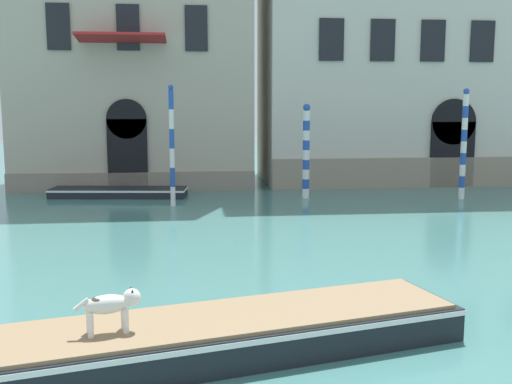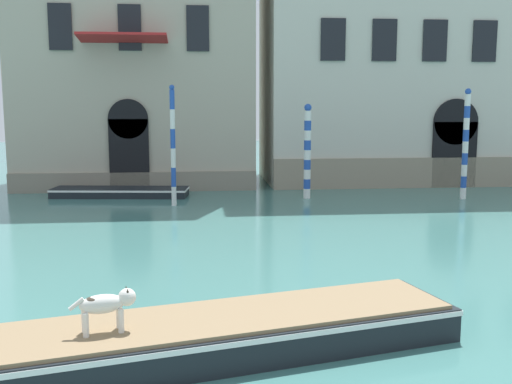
% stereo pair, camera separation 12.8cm
% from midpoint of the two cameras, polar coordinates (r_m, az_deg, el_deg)
% --- Properties ---
extents(palazzo_left, '(10.57, 7.40, 16.62)m').
position_cam_midpoint_polar(palazzo_left, '(29.49, -11.24, 17.06)').
color(palazzo_left, '#B2A893').
rests_on(palazzo_left, ground_plane).
extents(palazzo_right, '(14.24, 6.13, 15.38)m').
position_cam_midpoint_polar(palazzo_right, '(31.13, 14.71, 15.33)').
color(palazzo_right, beige).
rests_on(palazzo_right, ground_plane).
extents(boat_foreground, '(9.00, 3.75, 0.60)m').
position_cam_midpoint_polar(boat_foreground, '(9.14, -7.22, -13.75)').
color(boat_foreground, black).
rests_on(boat_foreground, ground_plane).
extents(dog_on_deck, '(0.90, 0.42, 0.61)m').
position_cam_midpoint_polar(dog_on_deck, '(8.69, -13.58, -10.34)').
color(dog_on_deck, silver).
rests_on(dog_on_deck, boat_foreground).
extents(boat_moored_near_palazzo, '(5.62, 2.01, 0.37)m').
position_cam_midpoint_polar(boat_moored_near_palazzo, '(25.07, -12.65, 0.01)').
color(boat_moored_near_palazzo, black).
rests_on(boat_moored_near_palazzo, ground_plane).
extents(mooring_pole_0, '(0.24, 0.24, 4.36)m').
position_cam_midpoint_polar(mooring_pole_0, '(25.06, 19.46, 4.34)').
color(mooring_pole_0, white).
rests_on(mooring_pole_0, ground_plane).
extents(mooring_pole_1, '(0.19, 0.19, 4.45)m').
position_cam_midpoint_polar(mooring_pole_1, '(22.30, -7.75, 4.41)').
color(mooring_pole_1, white).
rests_on(mooring_pole_1, ground_plane).
extents(mooring_pole_2, '(0.29, 0.29, 3.77)m').
position_cam_midpoint_polar(mooring_pole_2, '(23.97, 5.07, 3.91)').
color(mooring_pole_2, white).
rests_on(mooring_pole_2, ground_plane).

